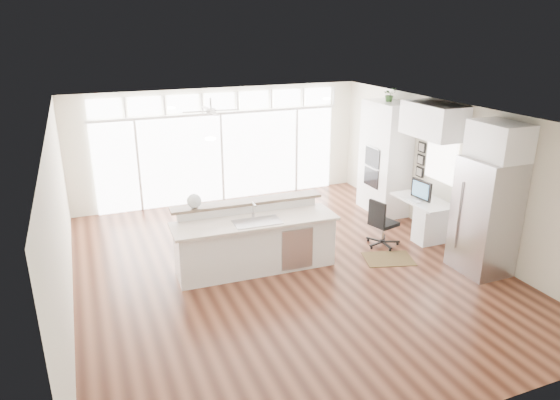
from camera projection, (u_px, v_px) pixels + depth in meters
name	position (u px, v px, depth m)	size (l,w,h in m)	color
floor	(285.00, 268.00, 8.84)	(7.00, 8.00, 0.02)	#3F1E13
ceiling	(286.00, 115.00, 7.94)	(7.00, 8.00, 0.02)	white
wall_back	(220.00, 145.00, 11.88)	(7.00, 0.04, 2.70)	beige
wall_front	(443.00, 317.00, 4.89)	(7.00, 0.04, 2.70)	beige
wall_left	(60.00, 225.00, 7.14)	(0.04, 8.00, 2.70)	beige
wall_right	(452.00, 173.00, 9.63)	(0.04, 8.00, 2.70)	beige
glass_wall	(222.00, 158.00, 11.93)	(5.80, 0.06, 2.08)	white
transom_row	(219.00, 102.00, 11.49)	(5.90, 0.06, 0.40)	white
desk_window	(441.00, 160.00, 9.82)	(0.04, 0.85, 0.85)	white
ceiling_fan	(211.00, 106.00, 10.28)	(1.16, 1.16, 0.32)	silver
recessed_lights	(281.00, 115.00, 8.12)	(3.40, 3.00, 0.02)	white
oven_cabinet	(385.00, 158.00, 11.12)	(0.64, 1.20, 2.50)	white
desk_nook	(422.00, 217.00, 10.09)	(0.72, 1.30, 0.76)	white
upper_cabinets	(433.00, 120.00, 9.45)	(0.64, 1.30, 0.64)	white
refrigerator	(485.00, 216.00, 8.43)	(0.76, 0.90, 2.00)	#B2B1B6
fridge_cabinet	(499.00, 141.00, 8.02)	(0.64, 0.90, 0.60)	white
framed_photos	(421.00, 160.00, 10.41)	(0.06, 0.22, 0.80)	black
kitchen_island	(256.00, 239.00, 8.60)	(2.84, 1.07, 1.13)	white
rug	(388.00, 259.00, 9.14)	(0.87, 0.63, 0.01)	#31220F
office_chair	(384.00, 223.00, 9.57)	(0.49, 0.45, 0.94)	black
fishbowl	(194.00, 201.00, 8.42)	(0.25, 0.25, 0.25)	silver
monitor	(421.00, 190.00, 9.86)	(0.09, 0.52, 0.43)	black
keyboard	(413.00, 201.00, 9.87)	(0.11, 0.30, 0.01)	silver
potted_plant	(389.00, 96.00, 10.67)	(0.28, 0.31, 0.24)	#325B27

